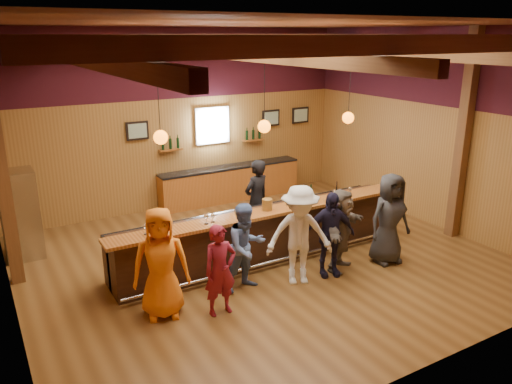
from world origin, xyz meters
TOP-DOWN VIEW (x-y plane):
  - room at (0.00, 0.06)m, footprint 9.04×9.00m
  - bar_counter at (0.02, 0.15)m, footprint 6.30×1.07m
  - back_bar_cabinet at (1.20, 3.72)m, footprint 4.00×0.52m
  - window at (0.80, 3.95)m, footprint 0.95×0.09m
  - framed_pictures at (1.67, 3.94)m, footprint 5.35×0.05m
  - wine_shelves at (0.80, 3.88)m, footprint 3.00×0.18m
  - pendant_lights at (0.00, 0.00)m, footprint 4.24×0.24m
  - stainless_fridge at (-4.10, 2.60)m, footprint 0.70×0.70m
  - customer_orange at (-2.44, -0.93)m, footprint 1.02×0.81m
  - customer_redvest at (-1.61, -1.34)m, footprint 0.55×0.36m
  - customer_denim at (-0.86, -0.84)m, footprint 0.83×0.68m
  - customer_white at (0.07, -1.11)m, footprint 1.36×1.10m
  - customer_navy at (0.73, -1.14)m, footprint 1.03×0.69m
  - customer_brown at (1.06, -1.06)m, footprint 1.52×1.18m
  - customer_dark at (2.08, -1.28)m, footprint 0.93×0.65m
  - bartender at (0.43, 1.02)m, footprint 0.74×0.59m
  - ice_bucket at (-0.00, -0.13)m, footprint 0.20×0.20m
  - bottle_a at (0.64, -0.06)m, footprint 0.08×0.08m
  - bottle_b at (1.07, -0.07)m, footprint 0.07×0.07m
  - glass_a at (-2.41, -0.15)m, footprint 0.08×0.08m
  - glass_b at (-2.10, -0.22)m, footprint 0.08×0.08m
  - glass_c at (-1.33, -0.22)m, footprint 0.08×0.08m
  - glass_d at (-1.19, -0.21)m, footprint 0.08×0.08m
  - glass_e at (-0.41, -0.12)m, footprint 0.08×0.08m
  - glass_f at (0.57, -0.13)m, footprint 0.09×0.09m
  - glass_g at (1.58, -0.19)m, footprint 0.07×0.07m
  - glass_h at (1.94, -0.25)m, footprint 0.08×0.08m

SIDE VIEW (x-z plane):
  - back_bar_cabinet at x=1.20m, z-range 0.00..0.95m
  - bar_counter at x=0.02m, z-range -0.03..1.08m
  - customer_redvest at x=-1.61m, z-range 0.00..1.51m
  - customer_denim at x=-0.86m, z-range 0.00..1.59m
  - customer_brown at x=1.06m, z-range 0.00..1.60m
  - customer_navy at x=0.73m, z-range 0.00..1.62m
  - bartender at x=0.43m, z-range 0.00..1.80m
  - stainless_fridge at x=-4.10m, z-range 0.00..1.80m
  - customer_dark at x=2.08m, z-range 0.00..1.81m
  - customer_orange at x=-2.44m, z-range 0.00..1.82m
  - customer_white at x=0.07m, z-range 0.00..1.84m
  - ice_bucket at x=0.00m, z-range 1.11..1.33m
  - glass_g at x=1.58m, z-range 1.15..1.31m
  - glass_d at x=-1.19m, z-range 1.15..1.32m
  - glass_b at x=-2.10m, z-range 1.15..1.32m
  - bottle_b at x=1.07m, z-range 1.07..1.41m
  - glass_e at x=-0.41m, z-range 1.15..1.34m
  - glass_a at x=-2.41m, z-range 1.15..1.34m
  - glass_h at x=1.94m, z-range 1.15..1.34m
  - glass_c at x=-1.33m, z-range 1.15..1.34m
  - bottle_a at x=0.64m, z-range 1.07..1.42m
  - glass_f at x=0.57m, z-range 1.15..1.35m
  - wine_shelves at x=0.80m, z-range 1.47..1.77m
  - window at x=0.80m, z-range 1.57..2.52m
  - framed_pictures at x=1.67m, z-range 1.88..2.33m
  - pendant_lights at x=0.00m, z-range 2.02..3.39m
  - room at x=0.00m, z-range 0.95..5.47m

